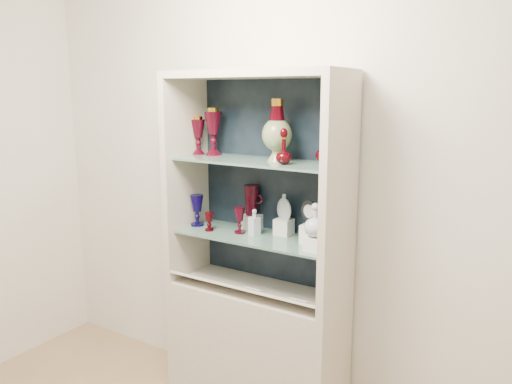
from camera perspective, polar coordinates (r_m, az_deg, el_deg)
The scene contains 29 objects.
wall_back at distance 2.86m, azimuth 2.35°, elevation 2.70°, with size 3.50×0.02×2.80m, color beige.
cabinet_base at distance 3.01m, azimuth -0.00°, elevation -17.55°, with size 1.00×0.40×0.75m, color #B7AE9B.
cabinet_back_panel at distance 2.84m, azimuth 2.04°, elevation 1.13°, with size 0.98×0.02×1.15m, color black.
cabinet_side_left at distance 2.96m, azimuth -7.90°, elevation 1.45°, with size 0.04×0.40×1.15m, color #B7AE9B.
cabinet_side_right at distance 2.47m, azimuth 9.49°, elevation -0.60°, with size 0.04×0.40×1.15m, color #B7AE9B.
cabinet_top_cap at distance 2.64m, azimuth -0.00°, elevation 13.33°, with size 1.00×0.40×0.04m, color #B7AE9B.
shelf_lower at distance 2.76m, azimuth 0.22°, elevation -5.14°, with size 0.92×0.34×0.01m, color slate.
shelf_upper at distance 2.68m, azimuth 0.23°, elevation 3.52°, with size 0.92×0.34×0.01m, color slate.
label_ledge at distance 2.75m, azimuth -1.24°, elevation -11.08°, with size 0.92×0.18×0.01m, color #B7AE9B.
label_card_0 at distance 2.71m, azimuth -0.16°, elevation -11.04°, with size 0.10×0.07×0.00m, color white.
label_card_1 at distance 2.59m, azimuth 5.09°, elevation -12.23°, with size 0.10×0.07×0.00m, color white.
pedestal_lamp_left at distance 2.90m, azimuth -4.91°, elevation 6.90°, with size 0.10×0.10×0.27m, color #3F0512, non-canonical shape.
pedestal_lamp_right at distance 2.95m, azimuth -6.62°, elevation 6.45°, with size 0.08×0.08×0.22m, color #3F0512, non-canonical shape.
enamel_urn at distance 2.63m, azimuth 2.41°, elevation 7.07°, with size 0.16×0.16×0.33m, color #0D4212, non-canonical shape.
ruby_decanter_a at distance 2.52m, azimuth 3.18°, elevation 5.48°, with size 0.08×0.08×0.20m, color #390004, non-canonical shape.
ruby_decanter_b at distance 2.58m, azimuth 7.85°, elevation 5.61°, with size 0.09×0.09×0.21m, color #390004, non-canonical shape.
lidded_bowl at distance 2.45m, azimuth 8.80°, elevation 3.86°, with size 0.08×0.08×0.09m, color #390004, non-canonical shape.
cobalt_goblet at distance 2.97m, azimuth -6.75°, elevation -2.08°, with size 0.08×0.08×0.19m, color #0C043E, non-canonical shape.
ruby_goblet_tall at distance 2.80m, azimuth -1.88°, elevation -3.25°, with size 0.06×0.06×0.15m, color #3F0512, non-canonical shape.
ruby_goblet_small at distance 2.86m, azimuth -5.38°, elevation -3.40°, with size 0.05×0.05×0.11m, color #390004, non-canonical shape.
riser_ruby_pitcher at distance 2.90m, azimuth -0.52°, elevation -3.40°, with size 0.10×0.10×0.08m, color silver.
ruby_pitcher at distance 2.87m, azimuth -0.53°, elevation -0.93°, with size 0.13×0.08×0.18m, color #3F0512, non-canonical shape.
clear_square_bottle at distance 2.77m, azimuth -0.18°, elevation -3.43°, with size 0.05×0.05×0.15m, color #A6B3C3, non-canonical shape.
riser_flat_flask at distance 2.78m, azimuth 3.20°, elevation -3.98°, with size 0.09×0.09×0.09m, color silver.
flat_flask at distance 2.75m, azimuth 3.23°, elevation -1.63°, with size 0.10×0.04×0.14m, color #B0BDC3, non-canonical shape.
riser_clear_round_decanter at distance 2.52m, azimuth 6.70°, elevation -5.88°, with size 0.09×0.09×0.07m, color silver.
clear_round_decanter at distance 2.49m, azimuth 6.76°, elevation -3.30°, with size 0.11×0.11×0.16m, color #A6B3C3, non-canonical shape.
riser_cameo_medallion at distance 2.63m, azimuth 6.09°, elevation -4.82°, with size 0.08×0.08×0.10m, color silver.
cameo_medallion at distance 2.60m, azimuth 6.15°, elevation -2.32°, with size 0.12×0.04×0.14m, color black, non-canonical shape.
Camera 1 is at (1.40, -0.70, 1.83)m, focal length 35.00 mm.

